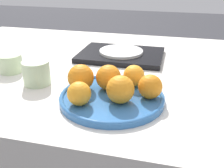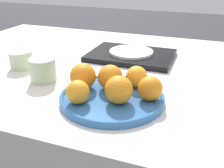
{
  "view_description": "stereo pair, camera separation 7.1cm",
  "coord_description": "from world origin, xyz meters",
  "px_view_note": "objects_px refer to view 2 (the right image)",
  "views": [
    {
      "loc": [
        0.31,
        -0.89,
        1.1
      ],
      "look_at": [
        0.15,
        -0.26,
        0.8
      ],
      "focal_mm": 42.0,
      "sensor_mm": 36.0,
      "label": 1
    },
    {
      "loc": [
        0.38,
        -0.86,
        1.1
      ],
      "look_at": [
        0.15,
        -0.26,
        0.8
      ],
      "focal_mm": 42.0,
      "sensor_mm": 36.0,
      "label": 2
    }
  ],
  "objects_px": {
    "side_plate": "(131,52)",
    "orange_4": "(150,88)",
    "cup_0": "(43,70)",
    "serving_tray": "(131,55)",
    "fruit_platter": "(112,97)",
    "orange_0": "(119,90)",
    "cup_1": "(21,60)",
    "orange_5": "(110,77)",
    "orange_1": "(78,92)",
    "orange_3": "(137,77)",
    "orange_2": "(83,76)"
  },
  "relations": [
    {
      "from": "fruit_platter",
      "to": "serving_tray",
      "type": "relative_size",
      "value": 0.87
    },
    {
      "from": "orange_1",
      "to": "cup_0",
      "type": "relative_size",
      "value": 0.75
    },
    {
      "from": "orange_2",
      "to": "cup_1",
      "type": "bearing_deg",
      "value": 161.05
    },
    {
      "from": "orange_4",
      "to": "fruit_platter",
      "type": "bearing_deg",
      "value": -171.14
    },
    {
      "from": "cup_1",
      "to": "orange_3",
      "type": "bearing_deg",
      "value": -4.95
    },
    {
      "from": "orange_1",
      "to": "cup_0",
      "type": "bearing_deg",
      "value": 147.68
    },
    {
      "from": "fruit_platter",
      "to": "cup_0",
      "type": "distance_m",
      "value": 0.26
    },
    {
      "from": "orange_0",
      "to": "cup_0",
      "type": "relative_size",
      "value": 0.88
    },
    {
      "from": "orange_3",
      "to": "cup_0",
      "type": "height_order",
      "value": "orange_3"
    },
    {
      "from": "fruit_platter",
      "to": "serving_tray",
      "type": "height_order",
      "value": "same"
    },
    {
      "from": "orange_4",
      "to": "cup_0",
      "type": "bearing_deg",
      "value": 174.39
    },
    {
      "from": "serving_tray",
      "to": "cup_0",
      "type": "xyz_separation_m",
      "value": [
        -0.2,
        -0.32,
        0.03
      ]
    },
    {
      "from": "side_plate",
      "to": "serving_tray",
      "type": "bearing_deg",
      "value": -135.0
    },
    {
      "from": "fruit_platter",
      "to": "orange_1",
      "type": "bearing_deg",
      "value": -136.41
    },
    {
      "from": "cup_1",
      "to": "orange_1",
      "type": "bearing_deg",
      "value": -30.0
    },
    {
      "from": "orange_0",
      "to": "side_plate",
      "type": "xyz_separation_m",
      "value": [
        -0.08,
        0.4,
        -0.03
      ]
    },
    {
      "from": "orange_3",
      "to": "orange_5",
      "type": "bearing_deg",
      "value": -147.83
    },
    {
      "from": "orange_1",
      "to": "cup_1",
      "type": "relative_size",
      "value": 0.77
    },
    {
      "from": "orange_5",
      "to": "cup_0",
      "type": "height_order",
      "value": "orange_5"
    },
    {
      "from": "fruit_platter",
      "to": "side_plate",
      "type": "distance_m",
      "value": 0.37
    },
    {
      "from": "cup_0",
      "to": "cup_1",
      "type": "bearing_deg",
      "value": 153.25
    },
    {
      "from": "orange_1",
      "to": "cup_1",
      "type": "bearing_deg",
      "value": 150.0
    },
    {
      "from": "orange_5",
      "to": "cup_1",
      "type": "bearing_deg",
      "value": 167.94
    },
    {
      "from": "fruit_platter",
      "to": "orange_5",
      "type": "relative_size",
      "value": 3.98
    },
    {
      "from": "orange_4",
      "to": "orange_5",
      "type": "bearing_deg",
      "value": 168.23
    },
    {
      "from": "orange_0",
      "to": "orange_5",
      "type": "distance_m",
      "value": 0.09
    },
    {
      "from": "orange_5",
      "to": "orange_3",
      "type": "bearing_deg",
      "value": 32.17
    },
    {
      "from": "orange_1",
      "to": "orange_5",
      "type": "distance_m",
      "value": 0.12
    },
    {
      "from": "orange_0",
      "to": "serving_tray",
      "type": "relative_size",
      "value": 0.22
    },
    {
      "from": "fruit_platter",
      "to": "side_plate",
      "type": "relative_size",
      "value": 1.65
    },
    {
      "from": "side_plate",
      "to": "cup_1",
      "type": "relative_size",
      "value": 2.16
    },
    {
      "from": "orange_0",
      "to": "cup_1",
      "type": "relative_size",
      "value": 0.91
    },
    {
      "from": "orange_3",
      "to": "cup_1",
      "type": "bearing_deg",
      "value": 175.05
    },
    {
      "from": "serving_tray",
      "to": "side_plate",
      "type": "xyz_separation_m",
      "value": [
        0.0,
        0.0,
        0.02
      ]
    },
    {
      "from": "orange_5",
      "to": "fruit_platter",
      "type": "bearing_deg",
      "value": -63.38
    },
    {
      "from": "orange_5",
      "to": "serving_tray",
      "type": "distance_m",
      "value": 0.33
    },
    {
      "from": "orange_0",
      "to": "orange_4",
      "type": "relative_size",
      "value": 1.12
    },
    {
      "from": "orange_2",
      "to": "serving_tray",
      "type": "bearing_deg",
      "value": 83.11
    },
    {
      "from": "orange_0",
      "to": "cup_1",
      "type": "bearing_deg",
      "value": 160.56
    },
    {
      "from": "fruit_platter",
      "to": "orange_4",
      "type": "height_order",
      "value": "orange_4"
    },
    {
      "from": "orange_2",
      "to": "side_plate",
      "type": "relative_size",
      "value": 0.43
    },
    {
      "from": "side_plate",
      "to": "cup_1",
      "type": "height_order",
      "value": "cup_1"
    },
    {
      "from": "orange_1",
      "to": "orange_3",
      "type": "distance_m",
      "value": 0.19
    },
    {
      "from": "orange_3",
      "to": "cup_0",
      "type": "relative_size",
      "value": 0.76
    },
    {
      "from": "orange_3",
      "to": "cup_0",
      "type": "distance_m",
      "value": 0.3
    },
    {
      "from": "orange_4",
      "to": "side_plate",
      "type": "relative_size",
      "value": 0.38
    },
    {
      "from": "orange_1",
      "to": "orange_5",
      "type": "relative_size",
      "value": 0.86
    },
    {
      "from": "fruit_platter",
      "to": "side_plate",
      "type": "xyz_separation_m",
      "value": [
        -0.05,
        0.37,
        0.01
      ]
    },
    {
      "from": "orange_5",
      "to": "cup_0",
      "type": "distance_m",
      "value": 0.23
    },
    {
      "from": "side_plate",
      "to": "orange_4",
      "type": "bearing_deg",
      "value": -66.12
    }
  ]
}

